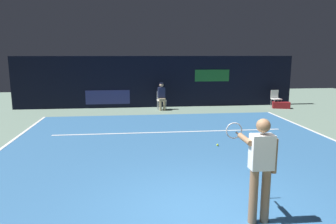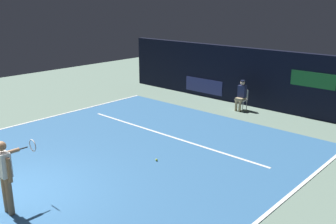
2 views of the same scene
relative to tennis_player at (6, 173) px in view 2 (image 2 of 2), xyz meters
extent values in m
plane|color=slate|center=(-0.72, 4.30, -0.99)|extent=(29.41, 29.41, 0.00)
cube|color=#336699|center=(-0.72, 4.30, -0.98)|extent=(10.22, 10.11, 0.01)
cube|color=white|center=(4.34, 4.30, -0.97)|extent=(0.10, 10.11, 0.01)
cube|color=white|center=(-5.78, 4.30, -0.97)|extent=(0.10, 10.11, 0.01)
cube|color=white|center=(-0.72, 6.07, -0.97)|extent=(7.97, 0.10, 0.01)
cube|color=black|center=(-0.72, 11.63, 0.31)|extent=(14.28, 0.30, 2.60)
cube|color=navy|center=(-3.22, 11.47, -0.44)|extent=(2.20, 0.04, 0.70)
cube|color=#1E6B2D|center=(2.13, 11.47, 0.61)|extent=(1.80, 0.04, 0.60)
cylinder|color=#8C6647|center=(0.10, -0.03, -0.53)|extent=(0.14, 0.14, 0.92)
cylinder|color=#8C6647|center=(-0.10, -0.03, -0.53)|extent=(0.14, 0.14, 0.92)
cube|color=white|center=(0.00, -0.03, 0.21)|extent=(0.36, 0.22, 0.56)
sphere|color=#8C6647|center=(0.00, -0.03, 0.63)|extent=(0.22, 0.22, 0.22)
cylinder|color=#8C6647|center=(-0.19, 0.19, 0.36)|extent=(0.10, 0.50, 0.09)
cylinder|color=#8C6647|center=(0.22, -0.01, 0.13)|extent=(0.09, 0.09, 0.56)
cylinder|color=black|center=(-0.19, 0.49, 0.36)|extent=(0.04, 0.30, 0.03)
torus|color=#B2B2B7|center=(-0.19, 0.77, 0.36)|extent=(0.30, 0.03, 0.30)
cube|color=white|center=(-0.57, 10.66, -0.53)|extent=(0.46, 0.42, 0.04)
cube|color=white|center=(-0.58, 10.86, -0.30)|extent=(0.42, 0.05, 0.42)
cylinder|color=#B2B2B7|center=(-0.75, 10.48, -0.76)|extent=(0.03, 0.03, 0.46)
cylinder|color=#B2B2B7|center=(-0.37, 10.50, -0.76)|extent=(0.03, 0.03, 0.46)
cylinder|color=#B2B2B7|center=(-0.76, 10.82, -0.76)|extent=(0.03, 0.03, 0.46)
cylinder|color=#B2B2B7|center=(-0.39, 10.84, -0.76)|extent=(0.03, 0.03, 0.46)
cube|color=tan|center=(-0.57, 10.58, -0.49)|extent=(0.34, 0.41, 0.14)
cylinder|color=tan|center=(-0.65, 10.40, -0.76)|extent=(0.11, 0.11, 0.46)
cylinder|color=tan|center=(-0.47, 10.40, -0.76)|extent=(0.11, 0.11, 0.46)
cube|color=#23284C|center=(-0.57, 10.70, -0.16)|extent=(0.35, 0.24, 0.52)
sphere|color=#DBAD89|center=(-0.57, 10.70, 0.22)|extent=(0.20, 0.20, 0.20)
cylinder|color=#141933|center=(-0.57, 10.70, 0.31)|extent=(0.19, 0.19, 0.04)
sphere|color=#CCE033|center=(0.49, 4.24, -0.94)|extent=(0.07, 0.07, 0.07)
camera|label=1|loc=(-1.99, -4.56, 1.72)|focal=33.78mm
camera|label=2|loc=(7.67, -3.14, 3.63)|focal=40.02mm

